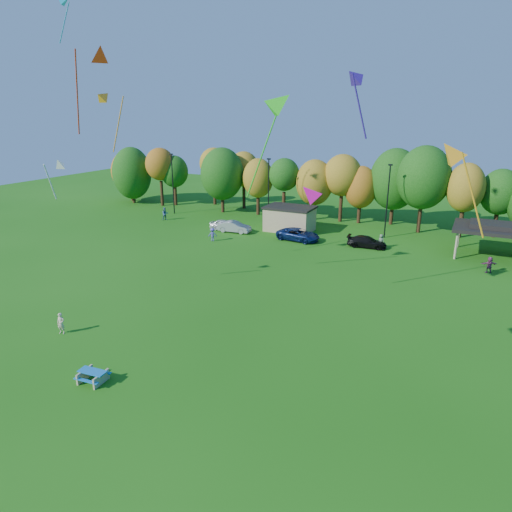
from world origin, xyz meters
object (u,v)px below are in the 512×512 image
at_px(kite_flyer, 61,323).
at_px(car_c, 298,235).
at_px(picnic_table, 93,375).
at_px(car_b, 234,227).
at_px(car_d, 367,242).
at_px(car_a, 225,225).

height_order(kite_flyer, car_c, kite_flyer).
distance_m(picnic_table, kite_flyer, 7.47).
distance_m(kite_flyer, car_c, 31.01).
bearing_deg(kite_flyer, car_c, 63.45).
distance_m(car_b, car_c, 8.93).
bearing_deg(car_c, picnic_table, -172.77).
xyz_separation_m(picnic_table, car_d, (8.00, 34.70, 0.24)).
bearing_deg(car_a, car_d, -94.86).
xyz_separation_m(car_a, car_b, (1.72, -0.52, 0.03)).
bearing_deg(car_d, picnic_table, 163.11).
relative_size(kite_flyer, car_d, 0.35).
distance_m(kite_flyer, car_d, 34.35).
xyz_separation_m(kite_flyer, car_c, (6.32, 30.36, -0.04)).
xyz_separation_m(picnic_table, kite_flyer, (-6.54, 3.58, 0.36)).
bearing_deg(car_b, picnic_table, -169.65).
height_order(picnic_table, kite_flyer, kite_flyer).
distance_m(car_b, car_d, 17.17).
bearing_deg(car_a, car_c, -98.47).
bearing_deg(car_d, car_a, 86.70).
relative_size(car_a, car_b, 0.92).
bearing_deg(car_b, car_d, -92.33).
bearing_deg(kite_flyer, car_a, 83.17).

